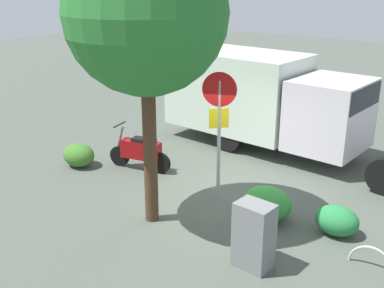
{
  "coord_description": "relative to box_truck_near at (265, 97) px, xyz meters",
  "views": [
    {
      "loc": [
        -5.27,
        8.47,
        4.91
      ],
      "look_at": [
        0.71,
        0.42,
        1.32
      ],
      "focal_mm": 44.14,
      "sensor_mm": 36.0,
      "label": 1
    }
  ],
  "objects": [
    {
      "name": "ground_plane",
      "position": [
        -1.04,
        3.6,
        -1.56
      ],
      "size": [
        60.0,
        60.0,
        0.0
      ],
      "primitive_type": "plane",
      "color": "#4A5248"
    },
    {
      "name": "box_truck_near",
      "position": [
        0.0,
        0.0,
        0.0
      ],
      "size": [
        7.54,
        2.63,
        2.77
      ],
      "rotation": [
        0.0,
        0.0,
        3.08
      ],
      "color": "black",
      "rests_on": "ground"
    },
    {
      "name": "motorcycle",
      "position": [
        1.75,
        3.51,
        -1.04
      ],
      "size": [
        1.79,
        0.68,
        1.2
      ],
      "rotation": [
        0.0,
        0.0,
        0.21
      ],
      "color": "black",
      "rests_on": "ground"
    },
    {
      "name": "stop_sign",
      "position": [
        -0.89,
        3.79,
        0.43
      ],
      "size": [
        0.71,
        0.33,
        2.99
      ],
      "color": "#9E9EA3",
      "rests_on": "ground"
    },
    {
      "name": "street_tree",
      "position": [
        -0.29,
        5.4,
        2.68
      ],
      "size": [
        3.09,
        3.09,
        5.81
      ],
      "color": "#47301E",
      "rests_on": "ground"
    },
    {
      "name": "utility_cabinet",
      "position": [
        -2.87,
        5.63,
        -0.94
      ],
      "size": [
        0.69,
        0.51,
        1.23
      ],
      "primitive_type": "cube",
      "rotation": [
        0.0,
        0.0,
        -0.07
      ],
      "color": "slate",
      "rests_on": "ground"
    },
    {
      "name": "bike_rack_hoop",
      "position": [
        -4.6,
        4.43,
        -1.56
      ],
      "size": [
        0.85,
        0.08,
        0.85
      ],
      "primitive_type": "torus",
      "rotation": [
        1.57,
        0.0,
        -0.03
      ],
      "color": "#B7B7BC",
      "rests_on": "ground"
    },
    {
      "name": "shrub_near_sign",
      "position": [
        3.27,
        4.33,
        -1.24
      ],
      "size": [
        0.92,
        0.75,
        0.63
      ],
      "primitive_type": "ellipsoid",
      "color": "#3B6F26",
      "rests_on": "ground"
    },
    {
      "name": "shrub_mid_verge",
      "position": [
        -2.24,
        3.93,
        -1.2
      ],
      "size": [
        1.06,
        0.87,
        0.72
      ],
      "primitive_type": "ellipsoid",
      "color": "#328A36",
      "rests_on": "ground"
    },
    {
      "name": "shrub_by_tree",
      "position": [
        -3.66,
        3.65,
        -1.26
      ],
      "size": [
        0.88,
        0.72,
        0.6
      ],
      "primitive_type": "ellipsoid",
      "color": "#257A3E",
      "rests_on": "ground"
    }
  ]
}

